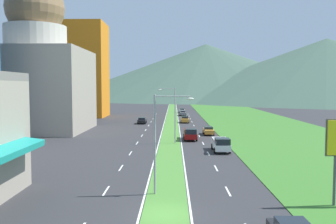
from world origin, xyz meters
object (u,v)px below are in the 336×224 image
Objects in this scene: street_lamp_mid at (173,111)px; pickup_truck_1 at (221,145)px; car_6 at (208,131)px; car_1 at (142,120)px; car_0 at (183,113)px; car_3 at (182,111)px; car_5 at (185,119)px; street_lamp_near at (160,136)px; pickup_truck_0 at (190,134)px.

street_lamp_mid is 1.59× the size of pickup_truck_1.
pickup_truck_1 is (0.02, -17.46, 0.23)m from car_6.
car_1 is (-7.42, 30.02, -4.19)m from street_lamp_mid.
car_3 is at bearing 179.71° from car_0.
pickup_truck_1 is at bearing 5.30° from car_5.
car_1 reaches higher than car_6.
car_5 is 0.81× the size of pickup_truck_1.
car_1 is 0.97× the size of car_6.
car_1 is at bearing -22.81° from car_0.
car_3 is (10.30, 35.87, -0.00)m from car_1.
car_6 is (3.54, -55.41, 0.00)m from car_3.
car_3 is 33.52m from car_5.
car_6 is at bearing 58.51° from street_lamp_mid.
car_3 is at bearing 87.50° from street_lamp_mid.
street_lamp_near is 1.75× the size of car_6.
street_lamp_mid is 66.09m from car_3.
street_lamp_near is 26.33m from street_lamp_mid.
street_lamp_mid reaches higher than car_3.
pickup_truck_1 is (3.62, -61.35, 0.20)m from car_0.
car_0 is 22.01m from car_5.
street_lamp_near is 21.06m from pickup_truck_1.
pickup_truck_0 reaches higher than car_0.
car_0 is at bearing -176.63° from pickup_truck_1.
car_6 is at bearing 78.56° from street_lamp_near.
street_lamp_mid is at bearing -166.11° from car_1.
street_lamp_near is 37.75m from car_6.
pickup_truck_0 is (-0.09, -62.24, 0.24)m from car_3.
pickup_truck_0 is (3.81, 29.96, -3.76)m from street_lamp_near.
car_1 is 28.28m from pickup_truck_0.
street_lamp_near is at bearing -3.72° from car_5.
pickup_truck_1 is (3.65, -39.35, 0.18)m from car_5.
street_lamp_mid is at bearing -137.29° from pickup_truck_1.
car_1 is at bearing -77.01° from car_5.
street_lamp_near is 0.94× the size of street_lamp_mid.
pickup_truck_0 is at bearing -0.04° from car_0.
car_5 is (3.82, 58.68, -3.94)m from street_lamp_near.
street_lamp_mid is at bearing -2.50° from car_3.
car_6 reaches higher than car_3.
street_lamp_mid is 32.76m from car_5.
car_6 is 0.86× the size of pickup_truck_0.
car_3 is 1.02× the size of car_6.
car_3 is 72.95m from pickup_truck_1.
car_3 is at bearing -177.20° from pickup_truck_1.
pickup_truck_1 is (3.65, -10.62, 0.00)m from pickup_truck_0.
pickup_truck_1 reaches higher than car_6.
street_lamp_mid is 1.97× the size of car_5.
car_1 is 1.03× the size of car_5.
car_3 is (3.90, 92.20, -4.00)m from street_lamp_near.
car_6 is (6.42, 10.48, -4.20)m from street_lamp_mid.
car_5 is (-0.03, -22.01, 0.02)m from car_0.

